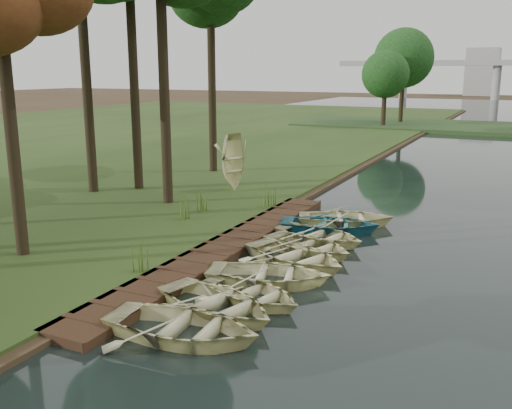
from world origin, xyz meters
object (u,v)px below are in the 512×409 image
at_px(rowboat_1, 216,300).
at_px(rowboat_2, 251,290).
at_px(boardwalk, 224,248).
at_px(stored_rowboat, 234,185).
at_px(rowboat_0, 182,323).

bearing_deg(rowboat_1, rowboat_2, -4.87).
bearing_deg(boardwalk, stored_rowboat, 115.87).
bearing_deg(rowboat_1, boardwalk, 43.96).
bearing_deg(rowboat_1, rowboat_0, -163.68).
height_order(rowboat_0, rowboat_1, rowboat_0).
relative_size(boardwalk, rowboat_0, 4.08).
relative_size(rowboat_2, stored_rowboat, 1.09).
height_order(rowboat_0, rowboat_2, rowboat_0).
bearing_deg(rowboat_0, rowboat_2, -14.65).
relative_size(boardwalk, rowboat_1, 4.27).
xyz_separation_m(rowboat_2, stored_rowboat, (-6.91, 12.04, 0.22)).
bearing_deg(boardwalk, rowboat_2, -52.11).
height_order(boardwalk, rowboat_1, rowboat_1).
xyz_separation_m(boardwalk, rowboat_2, (2.86, -3.67, 0.23)).
height_order(rowboat_2, stored_rowboat, stored_rowboat).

